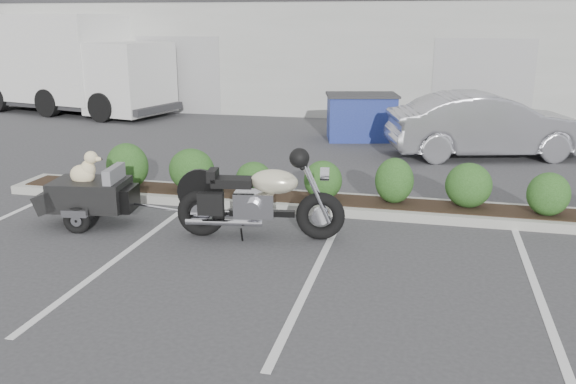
% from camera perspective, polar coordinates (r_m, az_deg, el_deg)
% --- Properties ---
extents(ground, '(90.00, 90.00, 0.00)m').
position_cam_1_polar(ground, '(8.72, -4.53, -5.26)').
color(ground, '#38383A').
rests_on(ground, ground).
extents(planter_kerb, '(12.00, 1.00, 0.15)m').
position_cam_1_polar(planter_kerb, '(10.51, 4.33, -1.13)').
color(planter_kerb, '#9E9E93').
rests_on(planter_kerb, ground).
extents(building, '(26.00, 10.00, 4.00)m').
position_cam_1_polar(building, '(24.89, 7.64, 13.07)').
color(building, '#9EA099').
rests_on(building, ground).
extents(motorcycle, '(2.50, 0.96, 1.44)m').
position_cam_1_polar(motorcycle, '(8.93, -2.69, -0.82)').
color(motorcycle, black).
rests_on(motorcycle, ground).
extents(pet_trailer, '(2.02, 1.14, 1.19)m').
position_cam_1_polar(pet_trailer, '(10.08, -18.09, -0.09)').
color(pet_trailer, black).
rests_on(pet_trailer, ground).
extents(sedan, '(4.84, 2.76, 1.51)m').
position_cam_1_polar(sedan, '(15.05, 18.19, 5.95)').
color(sedan, '#A5A5AC').
rests_on(sedan, ground).
extents(dumpster, '(2.11, 1.67, 1.23)m').
position_cam_1_polar(dumpster, '(16.62, 6.87, 7.03)').
color(dumpster, navy).
rests_on(dumpster, ground).
extents(delivery_truck, '(7.57, 3.96, 3.31)m').
position_cam_1_polar(delivery_truck, '(22.53, -19.38, 11.02)').
color(delivery_truck, silver).
rests_on(delivery_truck, ground).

